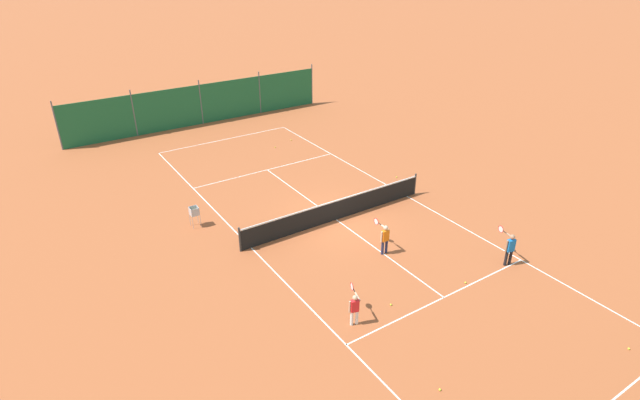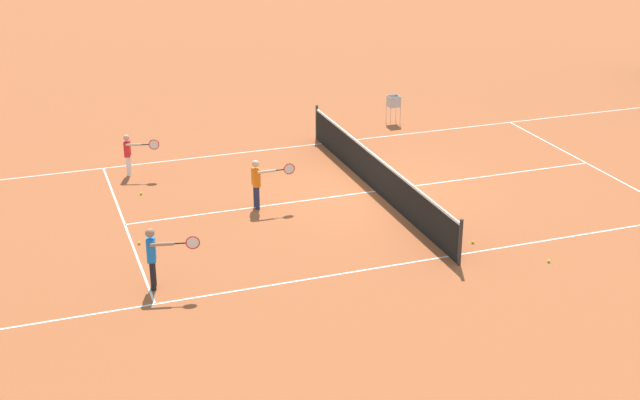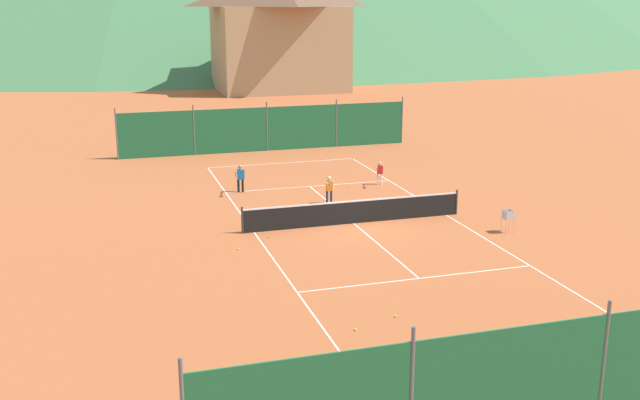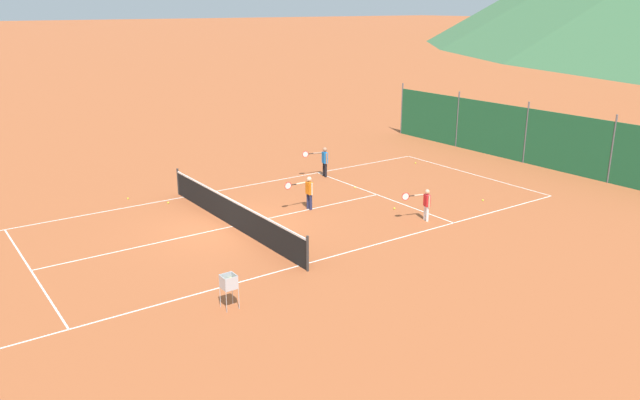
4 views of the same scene
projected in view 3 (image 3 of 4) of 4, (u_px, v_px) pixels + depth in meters
The scene contains 18 objects.
ground_plane at pixel (354, 223), 30.15m from camera, with size 600.00×600.00×0.00m, color #A8542D.
court_line_markings at pixel (354, 223), 30.15m from camera, with size 8.25×23.85×0.01m.
tennis_net at pixel (354, 211), 30.02m from camera, with size 9.18×0.08×1.06m.
windscreen_fence_far at pixel (267, 129), 44.12m from camera, with size 17.28×0.08×2.90m.
windscreen_fence_near at pixel (602, 372), 15.49m from camera, with size 17.28×0.08×2.90m.
player_near_service at pixel (329, 188), 32.85m from camera, with size 0.43×1.02×1.24m.
player_far_service at pixel (380, 171), 36.21m from camera, with size 0.61×0.91×1.13m.
player_near_baseline at pixel (240, 176), 34.77m from camera, with size 0.62×1.03×1.31m.
tennis_ball_far_corner at pixel (355, 330), 20.43m from camera, with size 0.07×0.07×0.07m, color #CCE033.
tennis_ball_alley_right at pixel (350, 170), 39.45m from camera, with size 0.07×0.07×0.07m, color #CCE033.
tennis_ball_by_net_right at pixel (269, 237), 28.36m from camera, with size 0.07×0.07×0.07m, color #CCE033.
tennis_ball_by_net_left at pixel (396, 316), 21.29m from camera, with size 0.07×0.07×0.07m, color #CCE033.
tennis_ball_near_corner at pixel (349, 186), 35.93m from camera, with size 0.07×0.07×0.07m, color #CCE033.
tennis_ball_mid_court at pixel (238, 249), 26.98m from camera, with size 0.07×0.07×0.07m, color #CCE033.
tennis_ball_service_box at pixel (286, 188), 35.57m from camera, with size 0.07×0.07×0.07m, color #CCE033.
tennis_ball_alley_left at pixel (235, 169), 39.66m from camera, with size 0.07×0.07×0.07m, color #CCE033.
ball_hopper at pixel (508, 216), 28.84m from camera, with size 0.36×0.36×0.89m.
alpine_chalet at pixel (279, 30), 72.08m from camera, with size 13.00×10.00×11.20m.
Camera 3 is at (-9.67, -27.22, 8.80)m, focal length 42.00 mm.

